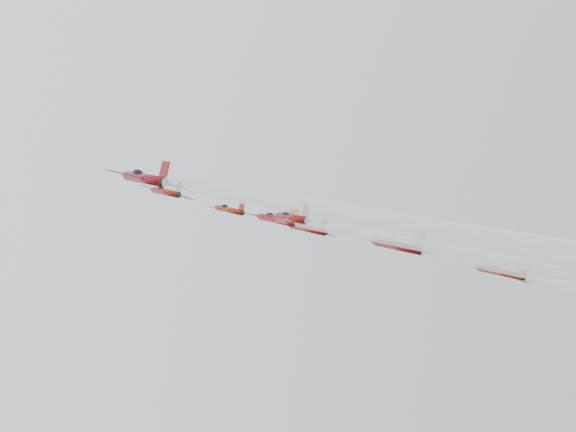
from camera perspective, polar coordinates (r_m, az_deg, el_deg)
jet_lead at (r=146.78m, az=-4.22°, el=0.45°), size 9.04×11.70×6.96m
jet_row2_left at (r=131.61m, az=-8.72°, el=1.72°), size 9.30×12.04×7.16m
jet_row2_center at (r=133.02m, az=-0.89°, el=-0.23°), size 10.14×13.12×7.80m
jet_row2_right at (r=144.01m, az=1.33°, el=-0.89°), size 9.81×12.69×7.55m
jet_center at (r=88.93m, az=11.74°, el=-2.58°), size 8.59×82.54×45.17m
jet_rear_farleft at (r=49.82m, az=5.78°, el=0.55°), size 10.19×97.92×53.59m
jet_rear_left at (r=69.28m, az=16.23°, el=-3.00°), size 8.84×84.96×46.50m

